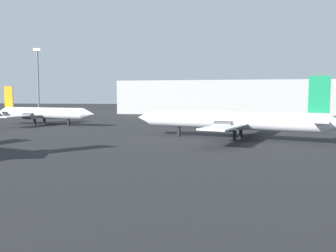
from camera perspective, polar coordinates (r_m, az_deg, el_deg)
airplane_distant at (r=57.16m, az=10.42°, el=0.93°), size 34.18×26.01×9.91m
airplane_far_left at (r=89.25m, az=-19.99°, el=2.02°), size 28.81×23.64×9.47m
light_mast_left at (r=116.11m, az=-20.57°, el=7.16°), size 2.40×0.50×21.76m
terminal_building at (r=145.34m, az=11.82°, el=4.64°), size 96.59×26.80×13.11m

